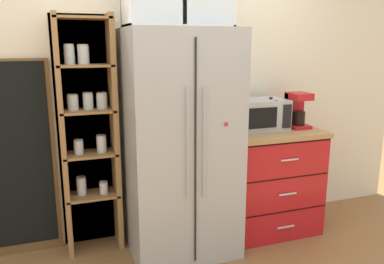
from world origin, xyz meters
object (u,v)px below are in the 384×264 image
refrigerator (180,144)px  bottle_cobalt (270,115)px  mug_sage (274,125)px  chalkboard_menu (15,160)px  coffee_maker (297,110)px  bottle_green (275,117)px  microwave (260,114)px  mug_navy (267,122)px

refrigerator → bottle_cobalt: size_ratio=6.36×
mug_sage → chalkboard_menu: size_ratio=0.07×
coffee_maker → bottle_cobalt: (-0.25, 0.02, -0.03)m
refrigerator → bottle_cobalt: 0.87m
mug_sage → refrigerator: bearing=-178.3°
refrigerator → bottle_green: bearing=0.5°
bottle_cobalt → coffee_maker: bearing=-4.5°
mug_sage → bottle_cobalt: size_ratio=0.40×
coffee_maker → microwave: bearing=173.0°
mug_sage → microwave: bearing=137.9°
refrigerator → mug_sage: bearing=1.7°
microwave → bottle_cobalt: bottle_cobalt is taller
microwave → bottle_green: (0.09, -0.10, -0.02)m
bottle_green → chalkboard_menu: bearing=171.1°
coffee_maker → mug_sage: bearing=-170.5°
bottle_green → chalkboard_menu: 2.12m
mug_navy → bottle_cobalt: bearing=-92.1°
bottle_green → chalkboard_menu: size_ratio=0.17×
bottle_green → mug_sage: bearing=84.3°
microwave → mug_sage: size_ratio=3.95×
refrigerator → bottle_cobalt: refrigerator is taller
microwave → bottle_cobalt: size_ratio=1.59×
refrigerator → bottle_green: 0.86m
mug_sage → bottle_green: 0.07m
bottle_cobalt → chalkboard_menu: (-2.07, 0.24, -0.27)m
refrigerator → chalkboard_menu: bearing=164.8°
microwave → coffee_maker: coffee_maker is taller
coffee_maker → chalkboard_menu: (-2.33, 0.26, -0.30)m
refrigerator → bottle_green: size_ratio=6.72×
mug_sage → mug_navy: bearing=90.2°
bottle_green → microwave: bearing=131.5°
microwave → bottle_cobalt: 0.09m
bottle_cobalt → bottle_green: bearing=-90.0°
bottle_green → mug_navy: bearing=89.3°
chalkboard_menu → bottle_cobalt: bearing=-6.7°
microwave → mug_navy: (0.09, 0.02, -0.08)m
mug_navy → mug_sage: (0.00, -0.10, -0.00)m
coffee_maker → mug_navy: coffee_maker is taller
microwave → bottle_green: 0.14m
refrigerator → microwave: (0.76, 0.11, 0.17)m
chalkboard_menu → bottle_green: bearing=-8.9°
microwave → bottle_green: bottle_green is taller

